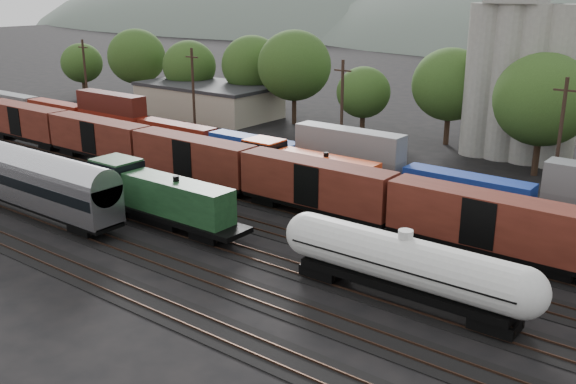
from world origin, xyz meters
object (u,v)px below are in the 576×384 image
Objects in this scene: green_locomotive at (151,194)px; grain_silo at (521,65)px; orange_locomotive at (300,168)px; tank_car_a at (404,263)px; passenger_coach at (18,174)px.

grain_silo is at bearing 67.20° from green_locomotive.
grain_silo is (12.39, 26.00, 8.66)m from orange_locomotive.
passenger_coach is at bearing -172.17° from tank_car_a.
orange_locomotive is (17.04, 20.00, -0.98)m from passenger_coach.
passenger_coach is 0.89× the size of grain_silo.
tank_car_a is 36.72m from passenger_coach.
green_locomotive is 1.00× the size of tank_car_a.
passenger_coach reaches higher than green_locomotive.
passenger_coach is 1.42× the size of orange_locomotive.
grain_silo is at bearing 99.61° from tank_car_a.
green_locomotive is 0.63× the size of grain_silo.
grain_silo reaches higher than passenger_coach.
tank_car_a is at bearing -80.39° from grain_silo.
tank_car_a reaches higher than orange_locomotive.
tank_car_a is (24.18, 0.00, 0.08)m from green_locomotive.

